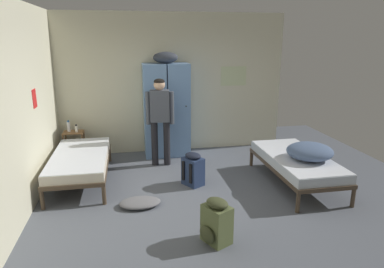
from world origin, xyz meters
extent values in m
plane|color=#565B66|center=(0.00, 0.00, 0.00)|extent=(7.77, 7.77, 0.00)
cube|color=beige|center=(0.00, 2.46, 1.41)|extent=(4.69, 0.06, 2.82)
cube|color=beige|center=(-2.32, 0.00, 1.41)|extent=(0.06, 4.86, 2.82)
cube|color=beige|center=(1.30, 2.42, 1.55)|extent=(0.55, 0.01, 0.40)
cube|color=red|center=(-2.28, 0.85, 1.45)|extent=(0.01, 0.20, 0.28)
cube|color=#6B93C6|center=(-0.39, 2.15, 0.93)|extent=(0.44, 0.52, 1.85)
cylinder|color=black|center=(-0.27, 1.87, 1.05)|extent=(0.02, 0.03, 0.02)
cube|color=#6B93C6|center=(0.07, 2.15, 0.93)|extent=(0.44, 0.52, 1.85)
cylinder|color=black|center=(0.19, 1.87, 1.05)|extent=(0.02, 0.03, 0.02)
ellipsoid|color=#333842|center=(-0.16, 2.15, 1.96)|extent=(0.48, 0.36, 0.22)
cylinder|color=brown|center=(-2.16, 2.04, 0.28)|extent=(0.03, 0.03, 0.55)
cylinder|color=brown|center=(-1.81, 2.04, 0.28)|extent=(0.03, 0.03, 0.55)
cylinder|color=brown|center=(-2.16, 2.31, 0.28)|extent=(0.03, 0.03, 0.55)
cylinder|color=brown|center=(-1.81, 2.31, 0.28)|extent=(0.03, 0.03, 0.55)
cube|color=brown|center=(-1.99, 2.17, 0.19)|extent=(0.38, 0.30, 0.02)
cube|color=brown|center=(-1.99, 2.17, 0.56)|extent=(0.38, 0.30, 0.02)
cylinder|color=#473828|center=(2.16, 1.20, 0.14)|extent=(0.06, 0.06, 0.28)
cylinder|color=#473828|center=(1.32, 1.20, 0.14)|extent=(0.06, 0.06, 0.28)
cylinder|color=#473828|center=(2.16, -0.64, 0.14)|extent=(0.06, 0.06, 0.28)
cylinder|color=#473828|center=(1.32, -0.64, 0.14)|extent=(0.06, 0.06, 0.28)
cube|color=#473828|center=(1.74, 0.28, 0.31)|extent=(0.90, 1.90, 0.06)
cube|color=silver|center=(1.74, 0.28, 0.41)|extent=(0.87, 1.84, 0.14)
cube|color=silver|center=(1.74, 0.28, 0.49)|extent=(0.86, 1.82, 0.01)
cylinder|color=#473828|center=(-2.16, 0.10, 0.14)|extent=(0.06, 0.06, 0.28)
cylinder|color=#473828|center=(-1.32, 0.10, 0.14)|extent=(0.06, 0.06, 0.28)
cylinder|color=#473828|center=(-2.16, 1.94, 0.14)|extent=(0.06, 0.06, 0.28)
cylinder|color=#473828|center=(-1.32, 1.94, 0.14)|extent=(0.06, 0.06, 0.28)
cube|color=#473828|center=(-1.74, 1.02, 0.31)|extent=(0.90, 1.90, 0.06)
cube|color=beige|center=(-1.74, 1.02, 0.41)|extent=(0.87, 1.84, 0.14)
cube|color=silver|center=(-1.74, 1.02, 0.49)|extent=(0.86, 1.82, 0.01)
ellipsoid|color=slate|center=(1.84, 0.08, 0.62)|extent=(0.72, 0.69, 0.26)
cylinder|color=black|center=(-0.23, 1.56, 0.42)|extent=(0.12, 0.12, 0.85)
cylinder|color=black|center=(-0.46, 1.58, 0.42)|extent=(0.12, 0.12, 0.85)
cube|color=#474C56|center=(-0.35, 1.57, 1.13)|extent=(0.37, 0.25, 0.58)
cylinder|color=#474C56|center=(-0.13, 1.54, 1.09)|extent=(0.08, 0.08, 0.60)
cylinder|color=#474C56|center=(-0.56, 1.60, 1.09)|extent=(0.08, 0.08, 0.60)
sphere|color=#DBAD89|center=(-0.35, 1.57, 1.52)|extent=(0.21, 0.21, 0.21)
ellipsoid|color=black|center=(-0.35, 1.57, 1.57)|extent=(0.20, 0.20, 0.11)
cylinder|color=white|center=(-2.07, 2.19, 0.67)|extent=(0.06, 0.06, 0.19)
cylinder|color=#2666B2|center=(-2.07, 2.19, 0.78)|extent=(0.03, 0.03, 0.03)
cylinder|color=white|center=(-1.92, 2.13, 0.63)|extent=(0.06, 0.06, 0.12)
cylinder|color=black|center=(-1.92, 2.13, 0.71)|extent=(0.03, 0.03, 0.03)
cube|color=#566038|center=(0.04, -1.12, 0.23)|extent=(0.36, 0.39, 0.46)
ellipsoid|color=#383D23|center=(-0.09, -1.19, 0.15)|extent=(0.18, 0.25, 0.20)
ellipsoid|color=#383D23|center=(0.04, -1.12, 0.50)|extent=(0.32, 0.36, 0.10)
cube|color=black|center=(0.12, -0.98, 0.25)|extent=(0.04, 0.06, 0.32)
cube|color=black|center=(0.20, -1.13, 0.25)|extent=(0.04, 0.06, 0.32)
cube|color=navy|center=(0.07, 0.55, 0.23)|extent=(0.37, 0.40, 0.46)
ellipsoid|color=black|center=(0.20, 0.63, 0.15)|extent=(0.19, 0.25, 0.20)
ellipsoid|color=black|center=(0.07, 0.55, 0.50)|extent=(0.34, 0.36, 0.10)
cube|color=black|center=(0.01, 0.40, 0.25)|extent=(0.05, 0.06, 0.32)
cube|color=black|center=(-0.09, 0.55, 0.25)|extent=(0.05, 0.06, 0.32)
ellipsoid|color=slate|center=(-0.81, -0.05, 0.05)|extent=(0.59, 0.39, 0.10)
camera|label=1|loc=(-0.90, -4.59, 2.32)|focal=32.22mm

